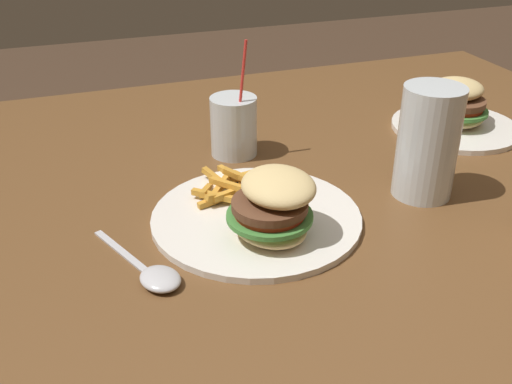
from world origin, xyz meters
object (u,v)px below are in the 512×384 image
meal_plate_near (263,210)px  spoon (157,277)px  juice_glass (234,129)px  meal_plate_far (456,113)px  beer_glass (427,146)px

meal_plate_near → spoon: meal_plate_near is taller
meal_plate_near → juice_glass: juice_glass is taller
spoon → meal_plate_far: bearing=91.7°
beer_glass → meal_plate_far: (-0.20, 0.21, -0.05)m
meal_plate_near → beer_glass: size_ratio=1.79×
beer_glass → meal_plate_far: 0.30m
meal_plate_near → beer_glass: 0.28m
meal_plate_near → meal_plate_far: size_ratio=1.28×
meal_plate_near → juice_glass: 0.26m
beer_glass → juice_glass: (-0.24, -0.23, -0.03)m
beer_glass → meal_plate_near: bearing=-87.3°
spoon → meal_plate_near: bearing=91.4°
meal_plate_near → meal_plate_far: (-0.22, 0.48, 0.00)m
beer_glass → juice_glass: juice_glass is taller
beer_glass → juice_glass: size_ratio=0.84×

